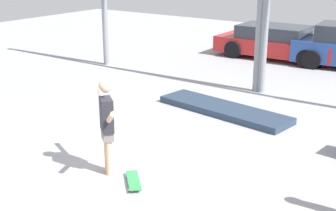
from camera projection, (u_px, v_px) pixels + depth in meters
ground_plane at (134, 159)px, 9.19m from camera, size 36.00×36.00×0.00m
skateboarder at (107, 122)px, 8.32m from camera, size 1.23×1.00×1.78m
skateboard at (134, 180)px, 8.20m from camera, size 0.68×0.68×0.08m
manual_pad at (224, 109)px, 11.82m from camera, size 3.65×1.43×0.16m
parked_car_red at (276, 42)px, 17.65m from camera, size 4.58×2.01×1.24m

